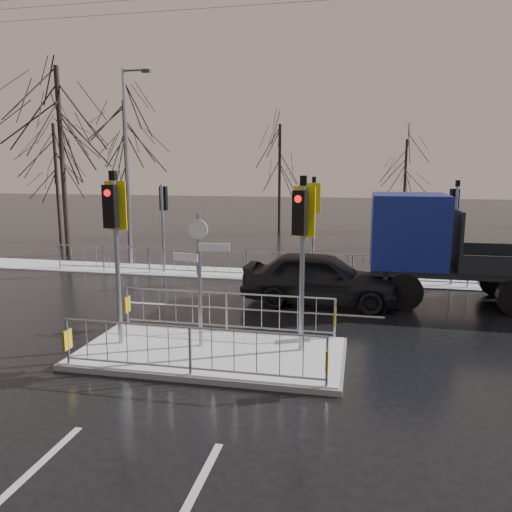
% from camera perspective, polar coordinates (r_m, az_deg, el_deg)
% --- Properties ---
extents(ground, '(120.00, 120.00, 0.00)m').
position_cam_1_polar(ground, '(11.60, -5.18, -11.28)').
color(ground, black).
rests_on(ground, ground).
extents(snow_verge, '(30.00, 2.00, 0.04)m').
position_cam_1_polar(snow_verge, '(19.64, 2.15, -2.22)').
color(snow_verge, white).
rests_on(snow_verge, ground).
extents(lane_markings, '(8.00, 11.38, 0.01)m').
position_cam_1_polar(lane_markings, '(11.30, -5.68, -11.86)').
color(lane_markings, silver).
rests_on(lane_markings, ground).
extents(traffic_island, '(6.00, 3.04, 4.15)m').
position_cam_1_polar(traffic_island, '(11.47, -5.25, -9.44)').
color(traffic_island, slate).
rests_on(traffic_island, ground).
extents(far_kerb_fixtures, '(18.00, 0.65, 3.83)m').
position_cam_1_polar(far_kerb_fixtures, '(18.91, 2.79, 0.38)').
color(far_kerb_fixtures, gray).
rests_on(far_kerb_fixtures, ground).
extents(car_far_lane, '(4.91, 2.11, 1.65)m').
position_cam_1_polar(car_far_lane, '(15.64, 7.38, -2.49)').
color(car_far_lane, black).
rests_on(car_far_lane, ground).
extents(flatbed_truck, '(7.34, 2.70, 3.40)m').
position_cam_1_polar(flatbed_truck, '(16.60, 20.47, 1.12)').
color(flatbed_truck, black).
rests_on(flatbed_truck, ground).
extents(tree_near_a, '(4.75, 4.75, 8.97)m').
position_cam_1_polar(tree_near_a, '(25.41, -21.50, 13.74)').
color(tree_near_a, black).
rests_on(tree_near_a, ground).
extents(tree_near_b, '(4.00, 4.00, 7.55)m').
position_cam_1_polar(tree_near_b, '(25.43, -14.65, 11.92)').
color(tree_near_b, black).
rests_on(tree_near_b, ground).
extents(tree_near_c, '(3.50, 3.50, 6.61)m').
position_cam_1_polar(tree_near_c, '(28.53, -21.93, 10.00)').
color(tree_near_c, black).
rests_on(tree_near_c, ground).
extents(tree_far_a, '(3.75, 3.75, 7.08)m').
position_cam_1_polar(tree_far_a, '(32.73, 2.73, 11.21)').
color(tree_far_a, black).
rests_on(tree_far_a, ground).
extents(tree_far_b, '(3.25, 3.25, 6.14)m').
position_cam_1_polar(tree_far_b, '(34.42, 16.73, 9.68)').
color(tree_far_b, black).
rests_on(tree_far_b, ground).
extents(street_lamp_left, '(1.25, 0.18, 8.20)m').
position_cam_1_polar(street_lamp_left, '(22.03, -14.36, 10.54)').
color(street_lamp_left, gray).
rests_on(street_lamp_left, ground).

